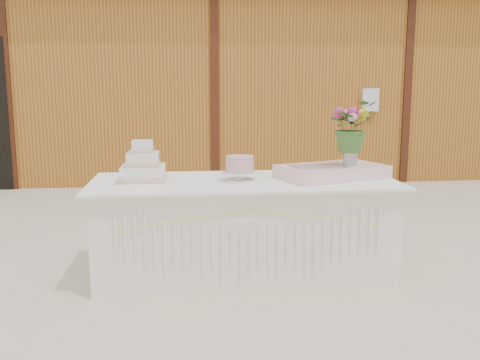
# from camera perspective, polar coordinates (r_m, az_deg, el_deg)

# --- Properties ---
(ground) EXTENTS (80.00, 80.00, 0.00)m
(ground) POSITION_cam_1_polar(r_m,az_deg,el_deg) (4.41, 0.41, -9.94)
(ground) COLOR beige
(ground) RESTS_ON ground
(barn) EXTENTS (12.60, 4.60, 3.30)m
(barn) POSITION_cam_1_polar(r_m,az_deg,el_deg) (10.13, -3.43, 10.89)
(barn) COLOR #A86623
(barn) RESTS_ON ground
(cake_table) EXTENTS (2.40, 1.00, 0.77)m
(cake_table) POSITION_cam_1_polar(r_m,az_deg,el_deg) (4.29, 0.42, -5.08)
(cake_table) COLOR white
(cake_table) RESTS_ON ground
(wedding_cake) EXTENTS (0.35, 0.35, 0.32)m
(wedding_cake) POSITION_cam_1_polar(r_m,az_deg,el_deg) (4.26, -10.28, 1.40)
(wedding_cake) COLOR silver
(wedding_cake) RESTS_ON cake_table
(pink_cake_stand) EXTENTS (0.27, 0.27, 0.20)m
(pink_cake_stand) POSITION_cam_1_polar(r_m,az_deg,el_deg) (4.15, -0.00, 1.39)
(pink_cake_stand) COLOR white
(pink_cake_stand) RESTS_ON cake_table
(satin_runner) EXTENTS (0.95, 0.74, 0.10)m
(satin_runner) POSITION_cam_1_polar(r_m,az_deg,el_deg) (4.36, 9.78, 0.88)
(satin_runner) COLOR beige
(satin_runner) RESTS_ON cake_table
(flower_vase) EXTENTS (0.11, 0.11, 0.15)m
(flower_vase) POSITION_cam_1_polar(r_m,az_deg,el_deg) (4.39, 11.67, 2.58)
(flower_vase) COLOR #A5A5AA
(flower_vase) RESTS_ON satin_runner
(bouquet) EXTENTS (0.48, 0.45, 0.41)m
(bouquet) POSITION_cam_1_polar(r_m,az_deg,el_deg) (4.37, 11.80, 6.26)
(bouquet) COLOR #376127
(bouquet) RESTS_ON flower_vase
(loose_flowers) EXTENTS (0.20, 0.39, 0.02)m
(loose_flowers) POSITION_cam_1_polar(r_m,az_deg,el_deg) (4.26, -12.68, -0.01)
(loose_flowers) COLOR pink
(loose_flowers) RESTS_ON cake_table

